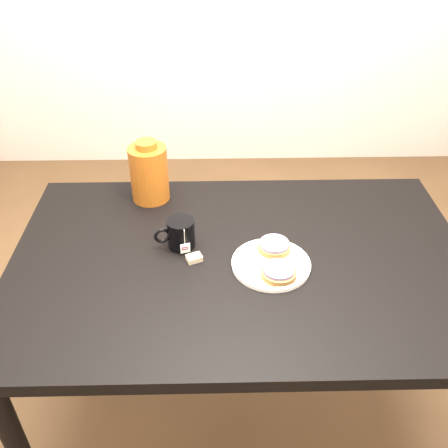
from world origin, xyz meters
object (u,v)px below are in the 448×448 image
object	(u,v)px
table	(240,278)
teabag_pouch	(194,258)
bagel_back	(274,246)
mug	(180,233)
plate	(271,264)
bagel_front	(279,272)
bagel_package	(149,173)

from	to	relation	value
table	teabag_pouch	world-z (taller)	teabag_pouch
bagel_back	mug	size ratio (longest dim) A/B	0.76
mug	teabag_pouch	bearing A→B (deg)	-75.92
mug	teabag_pouch	size ratio (longest dim) A/B	3.02
plate	mug	xyz separation A→B (m)	(-0.27, 0.10, 0.04)
plate	bagel_front	world-z (taller)	bagel_front
table	teabag_pouch	bearing A→B (deg)	-175.42
bagel_front	bagel_package	distance (m)	0.60
table	mug	xyz separation A→B (m)	(-0.18, 0.06, 0.13)
bagel_back	bagel_front	bearing A→B (deg)	-89.82
bagel_package	table	bearing A→B (deg)	-48.34
bagel_back	mug	distance (m)	0.29
bagel_front	teabag_pouch	world-z (taller)	bagel_front
table	bagel_package	size ratio (longest dim) A/B	6.31
mug	teabag_pouch	distance (m)	0.09
bagel_package	mug	bearing A→B (deg)	-66.91
bagel_front	teabag_pouch	size ratio (longest dim) A/B	3.23
bagel_back	mug	xyz separation A→B (m)	(-0.29, 0.04, 0.02)
table	mug	world-z (taller)	mug
table	bagel_back	size ratio (longest dim) A/B	13.60
plate	teabag_pouch	distance (m)	0.23
table	teabag_pouch	distance (m)	0.17
bagel_front	mug	size ratio (longest dim) A/B	1.07
table	bagel_front	xyz separation A→B (m)	(0.10, -0.10, 0.11)
plate	teabag_pouch	world-z (taller)	teabag_pouch
plate	bagel_package	bearing A→B (deg)	135.70
mug	bagel_package	xyz separation A→B (m)	(-0.12, 0.28, 0.05)
plate	bagel_front	size ratio (longest dim) A/B	1.61
bagel_back	bagel_front	distance (m)	0.12
plate	bagel_front	xyz separation A→B (m)	(0.02, -0.06, 0.02)
teabag_pouch	bagel_package	world-z (taller)	bagel_package
bagel_front	bagel_package	world-z (taller)	bagel_package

